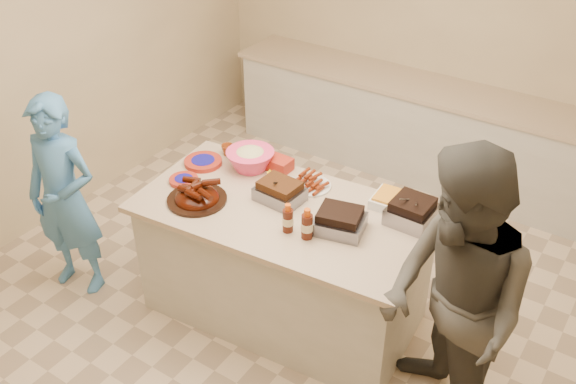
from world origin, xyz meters
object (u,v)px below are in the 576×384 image
Objects in this scene: mustard_bottle at (270,182)px; plastic_cup at (228,155)px; bbq_bottle_a at (288,231)px; bbq_bottle_b at (307,237)px; roasting_pan at (411,221)px; rib_platter at (197,201)px; coleslaw_bowl at (251,168)px; guest_blue at (84,281)px; island at (284,310)px.

mustard_bottle is 1.19× the size of plastic_cup.
mustard_bottle is (-0.40, 0.39, 0.00)m from bbq_bottle_a.
bbq_bottle_a is 0.13m from bbq_bottle_b.
bbq_bottle_b is (-0.45, -0.50, 0.00)m from roasting_pan.
bbq_bottle_b is at bearing -27.04° from plastic_cup.
rib_platter is 3.66× the size of mustard_bottle.
rib_platter is 2.02× the size of bbq_bottle_a.
bbq_bottle_a is at bearing -36.64° from coleslaw_bowl.
bbq_bottle_b reaches higher than mustard_bottle.
rib_platter is 0.61m from plastic_cup.
plastic_cup is at bearing 108.84° from rib_platter.
guest_blue is (-1.60, -0.40, -0.90)m from bbq_bottle_a.
roasting_pan is at bearing 9.50° from guest_blue.
island is at bearing 129.99° from bbq_bottle_a.
coleslaw_bowl is 3.76× the size of plastic_cup.
bbq_bottle_a is (0.67, 0.06, 0.00)m from rib_platter.
rib_platter is 1.91× the size of bbq_bottle_b.
island is 9.20× the size of bbq_bottle_b.
plastic_cup is at bearing 152.96° from bbq_bottle_b.
island is at bearing 148.56° from bbq_bottle_b.
roasting_pan reaches higher than plastic_cup.
roasting_pan reaches higher than island.
mustard_bottle reaches higher than guest_blue.
island is 1.05m from coleslaw_bowl.
coleslaw_bowl reaches higher than bbq_bottle_a.
rib_platter is 1.38m from roasting_pan.
rib_platter reaches higher than roasting_pan.
guest_blue is at bearing -156.60° from roasting_pan.
coleslaw_bowl is (-0.47, 0.28, 0.90)m from island.
bbq_bottle_b is 0.14× the size of guest_blue.
roasting_pan is at bearing -0.62° from plastic_cup.
roasting_pan is 1.46m from plastic_cup.
bbq_bottle_a is at bearing -138.24° from roasting_pan.
guest_blue is at bearing -128.59° from plastic_cup.
bbq_bottle_b is at bearing -35.38° from mustard_bottle.
rib_platter reaches higher than guest_blue.
island is 17.62× the size of mustard_bottle.
roasting_pan is (0.74, 0.32, 0.90)m from island.
guest_blue is at bearing -146.79° from mustard_bottle.
coleslaw_bowl is (0.05, 0.52, 0.00)m from rib_platter.
island is at bearing 24.58° from rib_platter.
roasting_pan is 0.77m from bbq_bottle_a.
coleslaw_bowl reaches higher than mustard_bottle.
bbq_bottle_a is at bearing 1.03° from guest_blue.
bbq_bottle_a is 1.01m from plastic_cup.
coleslaw_bowl is at bearing -12.92° from plastic_cup.
bbq_bottle_a is at bearing -54.75° from island.
plastic_cup is (-0.25, 0.06, 0.00)m from coleslaw_bowl.
coleslaw_bowl is at bearing 143.36° from bbq_bottle_a.
guest_blue is at bearing -138.74° from coleslaw_bowl.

